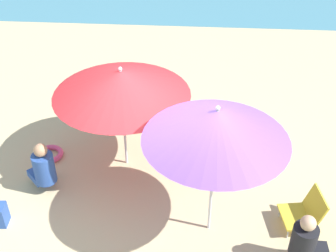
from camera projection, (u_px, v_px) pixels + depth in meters
name	position (u px, v px, depth m)	size (l,w,h in m)	color
ground_plane	(140.00, 188.00, 7.12)	(40.00, 40.00, 0.00)	#CCB789
umbrella_red	(121.00, 83.00, 6.71)	(2.14, 2.14, 1.86)	silver
umbrella_purple	(217.00, 125.00, 5.38)	(1.87, 1.87, 2.12)	silver
beach_chair_a	(172.00, 113.00, 8.34)	(0.69, 0.68, 0.62)	gold
beach_chair_c	(305.00, 211.00, 6.30)	(0.60, 0.58, 0.60)	gold
beach_chair_e	(205.00, 152.00, 7.39)	(0.56, 0.56, 0.57)	teal
person_a	(43.00, 168.00, 6.86)	(0.54, 0.54, 0.92)	#2D519E
person_b	(307.00, 242.00, 5.67)	(0.56, 0.33, 0.89)	black
swim_ring	(49.00, 154.00, 7.75)	(0.48, 0.48, 0.09)	#E54C7F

